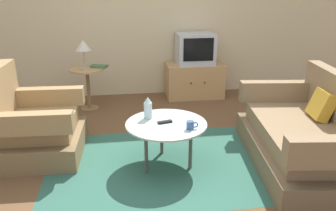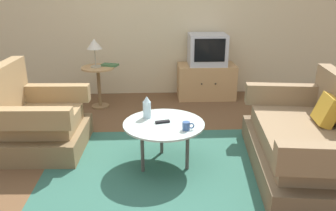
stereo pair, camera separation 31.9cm
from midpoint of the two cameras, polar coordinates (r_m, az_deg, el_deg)
ground_plane at (r=3.60m, az=0.54°, el=-9.55°), size 16.00×16.00×0.00m
back_wall at (r=5.58m, az=-0.93°, el=15.61°), size 9.00×0.12×2.70m
area_rug at (r=3.58m, az=1.92°, el=-9.73°), size 2.39×1.66×0.00m
armchair at (r=3.98m, az=-18.73°, el=-2.70°), size 0.91×0.97×0.95m
couch at (r=3.67m, az=24.81°, el=-5.76°), size 1.13×1.79×0.89m
coffee_table at (r=3.39m, az=2.00°, el=-3.56°), size 0.80×0.80×0.46m
side_table at (r=5.07m, az=-9.70°, el=4.40°), size 0.47×0.47×0.61m
tv_stand at (r=5.53m, az=7.99°, el=4.00°), size 0.90×0.50×0.54m
television at (r=5.42m, az=8.24°, el=9.18°), size 0.57×0.46×0.48m
table_lamp at (r=4.95m, az=-10.31°, el=9.77°), size 0.22×0.22×0.41m
vase at (r=3.47m, az=-0.90°, el=-0.36°), size 0.08×0.08×0.23m
mug at (r=3.22m, az=5.94°, el=-3.44°), size 0.11×0.07×0.08m
tv_remote_dark at (r=3.38m, az=1.79°, el=-2.77°), size 0.15×0.08×0.02m
book at (r=5.06m, az=-7.83°, el=6.67°), size 0.26×0.20×0.03m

